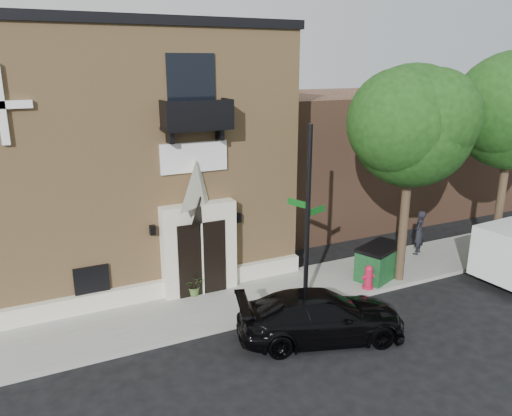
{
  "coord_description": "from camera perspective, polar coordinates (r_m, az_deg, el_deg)",
  "views": [
    {
      "loc": [
        -6.27,
        -12.62,
        7.93
      ],
      "look_at": [
        0.82,
        2.0,
        3.16
      ],
      "focal_mm": 35.0,
      "sensor_mm": 36.0,
      "label": 1
    }
  ],
  "objects": [
    {
      "name": "ground",
      "position": [
        16.17,
        0.49,
        -13.01
      ],
      "size": [
        120.0,
        120.0,
        0.0
      ],
      "primitive_type": "plane",
      "color": "black",
      "rests_on": "ground"
    },
    {
      "name": "sidewalk",
      "position": [
        17.72,
        1.24,
        -9.97
      ],
      "size": [
        42.0,
        3.0,
        0.15
      ],
      "primitive_type": "cube",
      "color": "gray",
      "rests_on": "ground"
    },
    {
      "name": "church",
      "position": [
        21.09,
        -16.72,
        6.68
      ],
      "size": [
        12.2,
        11.01,
        9.3
      ],
      "color": "#AB8251",
      "rests_on": "ground"
    },
    {
      "name": "neighbour_building",
      "position": [
        28.7,
        14.21,
        6.37
      ],
      "size": [
        18.0,
        8.0,
        6.4
      ],
      "primitive_type": "cube",
      "color": "brown",
      "rests_on": "ground"
    },
    {
      "name": "street_tree_left",
      "position": [
        17.99,
        17.71,
        9.01
      ],
      "size": [
        4.97,
        4.38,
        7.77
      ],
      "color": "#38281C",
      "rests_on": "sidewalk"
    },
    {
      "name": "black_sedan",
      "position": [
        15.18,
        7.46,
        -12.14
      ],
      "size": [
        5.36,
        3.35,
        1.45
      ],
      "primitive_type": "imported",
      "rotation": [
        0.0,
        0.0,
        1.29
      ],
      "color": "black",
      "rests_on": "ground"
    },
    {
      "name": "street_sign",
      "position": [
        16.27,
        5.92,
        -0.84
      ],
      "size": [
        1.13,
        0.91,
        5.95
      ],
      "rotation": [
        0.0,
        0.0,
        0.33
      ],
      "color": "black",
      "rests_on": "sidewalk"
    },
    {
      "name": "fire_hydrant",
      "position": [
        18.33,
        12.73,
        -7.7
      ],
      "size": [
        0.5,
        0.4,
        0.88
      ],
      "color": "#AB1536",
      "rests_on": "sidewalk"
    },
    {
      "name": "dumpster",
      "position": [
        19.25,
        13.91,
        -5.95
      ],
      "size": [
        2.18,
        1.72,
        1.25
      ],
      "rotation": [
        0.0,
        0.0,
        0.38
      ],
      "color": "#103B18",
      "rests_on": "sidewalk"
    },
    {
      "name": "planter",
      "position": [
        17.56,
        -7.04,
        -8.76
      ],
      "size": [
        0.78,
        0.72,
        0.72
      ],
      "primitive_type": "imported",
      "rotation": [
        0.0,
        0.0,
        -0.26
      ],
      "color": "#45662D",
      "rests_on": "sidewalk"
    },
    {
      "name": "pedestrian_near",
      "position": [
        21.91,
        18.1,
        -2.68
      ],
      "size": [
        0.82,
        0.76,
        1.88
      ],
      "primitive_type": "imported",
      "rotation": [
        0.0,
        0.0,
        3.75
      ],
      "color": "black",
      "rests_on": "sidewalk"
    }
  ]
}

